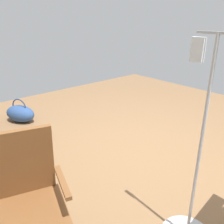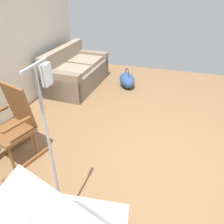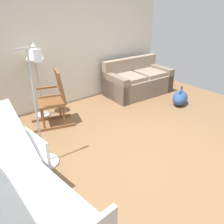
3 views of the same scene
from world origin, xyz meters
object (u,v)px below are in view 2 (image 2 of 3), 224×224
Objects in this scene: iv_pole at (62,205)px; rocking_chair at (15,126)px; duffel_bag at (127,80)px; couch at (77,73)px.

rocking_chair is at bearing 54.30° from iv_pole.
couch is at bearing 104.22° from duffel_bag.
couch is 2.36m from rocking_chair.
rocking_chair reaches higher than duffel_bag.
duffel_bag is (0.28, -1.10, -0.15)m from couch.
duffel_bag is at bearing 1.80° from iv_pole.
couch is 0.98× the size of iv_pole.
rocking_chair is (-2.34, -0.19, 0.20)m from couch.
iv_pole is (-3.35, -0.11, 0.10)m from duffel_bag.
couch is 1.57× the size of rocking_chair.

